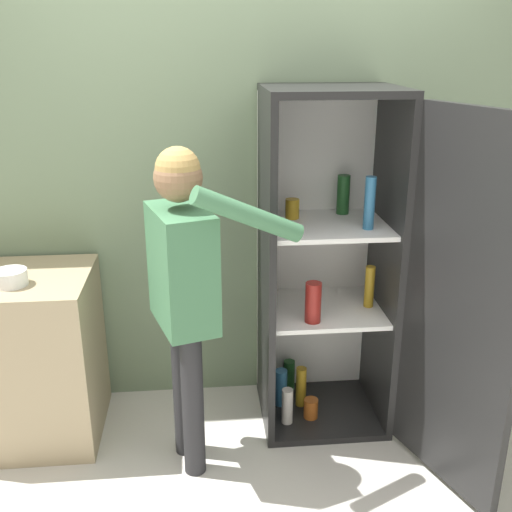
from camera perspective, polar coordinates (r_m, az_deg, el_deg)
The scene contains 6 objects.
ground_plane at distance 2.97m, azimuth 1.04°, elevation -21.97°, with size 12.00×12.00×0.00m, color beige.
wall_back at distance 3.26m, azimuth -0.79°, elevation 7.42°, with size 7.00×0.06×2.55m.
refrigerator at distance 3.05m, azimuth 9.03°, elevation -1.63°, with size 0.92×1.20×1.78m.
person at distance 2.68m, azimuth -6.85°, elevation -1.73°, with size 0.70×0.51×1.57m.
counter at distance 3.33m, azimuth -21.09°, elevation -8.98°, with size 0.72×0.62×0.89m.
bowl at distance 3.04m, azimuth -22.33°, elevation -1.92°, with size 0.15×0.15×0.08m.
Camera 1 is at (-0.26, -2.19, 1.98)m, focal length 42.00 mm.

